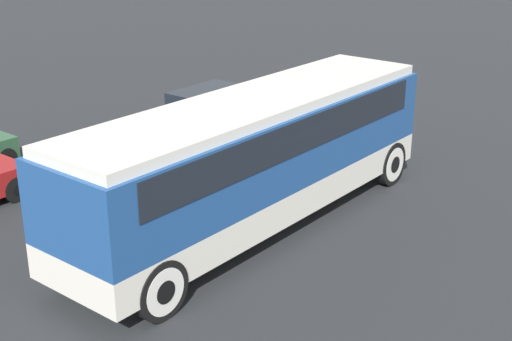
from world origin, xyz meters
name	(u,v)px	position (x,y,z in m)	size (l,w,h in m)	color
ground_plane	(256,226)	(0.00, 0.00, 0.00)	(120.00, 120.00, 0.00)	#26282B
tour_bus	(259,149)	(0.10, 0.00, 1.88)	(10.53, 2.55, 3.10)	silver
parked_car_mid	(213,113)	(4.52, 5.42, 0.76)	(4.57, 1.90, 1.54)	navy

